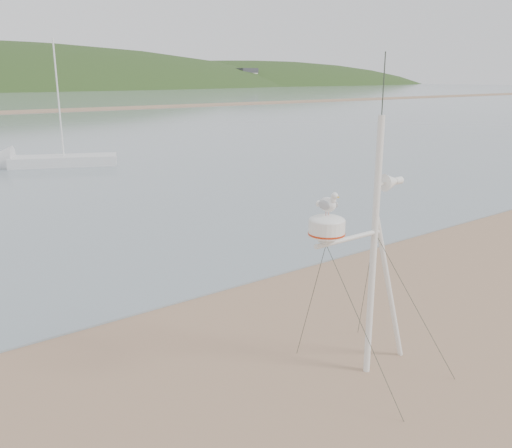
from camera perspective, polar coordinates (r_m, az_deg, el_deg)
mast_rig at (r=8.46m, az=11.94°, el=-8.28°), size 2.15×2.29×4.84m
sailboat_white_near at (r=30.12m, az=-22.96°, el=6.07°), size 6.97×4.37×6.85m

